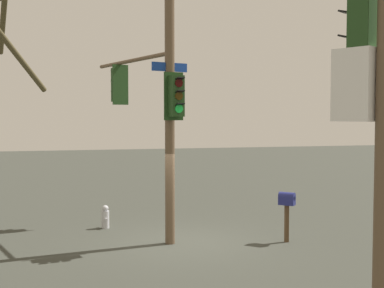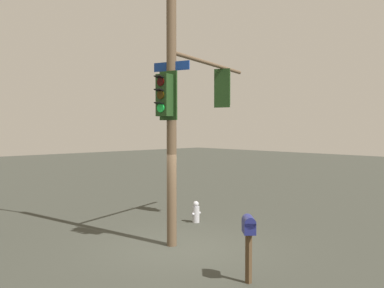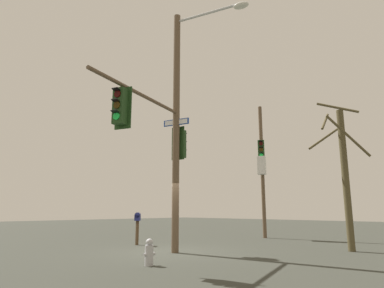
# 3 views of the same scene
# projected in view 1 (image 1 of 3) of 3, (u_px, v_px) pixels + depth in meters

# --- Properties ---
(ground_plane) EXTENTS (80.00, 80.00, 0.00)m
(ground_plane) POSITION_uv_depth(u_px,v_px,m) (182.00, 243.00, 14.55)
(ground_plane) COLOR #35362E
(main_signal_pole_assembly) EXTENTS (5.69, 3.50, 9.43)m
(main_signal_pole_assembly) POSITION_uv_depth(u_px,v_px,m) (155.00, 67.00, 14.63)
(main_signal_pole_assembly) COLOR brown
(main_signal_pole_assembly) RESTS_ON ground
(secondary_pole_assembly) EXTENTS (0.80, 0.67, 7.54)m
(secondary_pole_assembly) POSITION_uv_depth(u_px,v_px,m) (370.00, 80.00, 7.10)
(secondary_pole_assembly) COLOR brown
(secondary_pole_assembly) RESTS_ON ground
(fire_hydrant) EXTENTS (0.38, 0.24, 0.73)m
(fire_hydrant) POSITION_uv_depth(u_px,v_px,m) (105.00, 217.00, 16.44)
(fire_hydrant) COLOR #B2B2B7
(fire_hydrant) RESTS_ON ground
(mailbox) EXTENTS (0.48, 0.49, 1.41)m
(mailbox) POSITION_uv_depth(u_px,v_px,m) (287.00, 203.00, 14.60)
(mailbox) COLOR #4C3823
(mailbox) RESTS_ON ground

